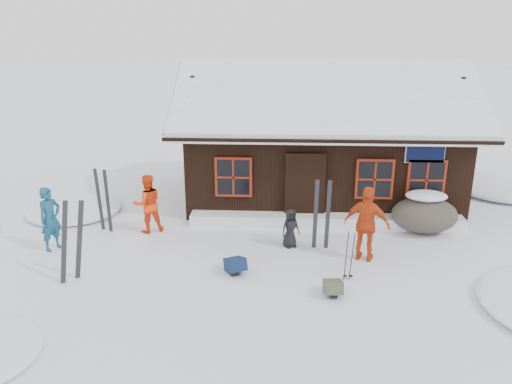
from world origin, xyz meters
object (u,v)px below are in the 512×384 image
Objects in this scene: skier_orange_right at (367,224)px; backpack_blue at (235,267)px; ski_poles at (349,257)px; boulder at (424,214)px; skier_teal at (50,219)px; skier_crouched at (290,228)px; skier_orange_left at (148,204)px; backpack_olive at (333,290)px; ski_pair_left at (72,242)px.

skier_orange_right is 3.25m from backpack_blue.
boulder is at bearing 50.12° from ski_poles.
backpack_blue is (4.68, -1.05, -0.67)m from skier_teal.
skier_orange_right reaches higher than boulder.
skier_orange_right reaches higher than skier_crouched.
skier_orange_left is (2.11, 1.26, -0.01)m from skier_teal.
skier_teal is at bearing -170.33° from boulder.
skier_crouched is 2.10m from ski_poles.
boulder is at bearing 3.51° from backpack_blue.
backpack_blue is (2.57, -2.32, -0.66)m from skier_orange_left.
ski_poles is 2.41× the size of backpack_olive.
skier_orange_left is 7.49m from boulder.
ski_pair_left reaches higher than skier_orange_right.
ski_poles is (5.09, -2.49, -0.26)m from skier_orange_left.
skier_teal is 1.62× the size of skier_crouched.
boulder is 0.93× the size of ski_pair_left.
skier_crouched is (3.83, -0.80, -0.31)m from skier_orange_left.
skier_teal is at bearing 19.21° from skier_orange_right.
ski_poles is at bearing 83.63° from skier_orange_right.
skier_orange_right reaches higher than backpack_blue.
ski_pair_left is 6.04m from ski_poles.
skier_orange_left is at bearing 112.78° from backpack_blue.
ski_pair_left is at bearing -159.33° from boulder.
skier_teal is 7.31m from ski_poles.
ski_poles is 0.92m from backpack_olive.
backpack_blue is at bearing -74.06° from skier_teal.
skier_crouched is at bearing -162.14° from boulder.
skier_teal is at bearing 159.81° from backpack_olive.
skier_orange_right is at bearing 137.97° from skier_orange_left.
backpack_blue is at bearing 152.95° from backpack_olive.
skier_orange_right is at bearing 57.87° from backpack_olive.
skier_teal is at bearing 154.57° from skier_crouched.
boulder is 1.51× the size of ski_poles.
skier_orange_right is at bearing -15.13° from ski_pair_left.
skier_orange_right reaches higher than skier_orange_left.
skier_crouched is 3.83m from boulder.
boulder is (1.87, 1.84, -0.39)m from skier_orange_right.
backpack_olive is at bearing -127.90° from boulder.
backpack_olive is at bearing -30.77° from ski_pair_left.
skier_teal is at bearing 100.95° from ski_pair_left.
boulder is at bearing -11.98° from skier_crouched.
skier_teal is 0.86× the size of ski_pair_left.
ski_pair_left is (-8.40, -3.17, 0.38)m from boulder.
backpack_olive is (4.69, -3.21, -0.68)m from skier_orange_left.
skier_teal is 3.10× the size of backpack_blue.
skier_teal is at bearing 170.36° from ski_poles.
ski_pair_left reaches higher than ski_poles.
skier_orange_right is 1.04× the size of boulder.
skier_crouched is at bearing 0.15° from skier_orange_right.
skier_orange_right is 1.83× the size of skier_crouched.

